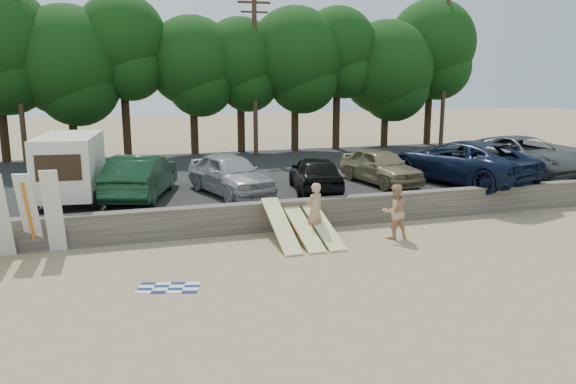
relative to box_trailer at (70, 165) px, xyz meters
name	(u,v)px	position (x,y,z in m)	size (l,w,h in m)	color
ground	(321,255)	(7.20, -6.25, -2.06)	(120.00, 120.00, 0.00)	tan
seawall	(291,214)	(7.20, -3.25, -1.56)	(44.00, 0.50, 1.00)	#6B6356
parking_lot	(243,180)	(7.20, 4.25, -1.71)	(44.00, 14.50, 0.70)	#282828
treeline	(205,54)	(6.67, 11.23, 4.25)	(33.18, 6.20, 9.18)	#382616
utility_poles	(255,70)	(9.20, 9.75, 3.37)	(25.80, 0.26, 9.00)	#473321
box_trailer	(70,165)	(0.00, 0.00, 0.00)	(2.53, 4.00, 2.42)	silver
car_1	(141,176)	(2.42, 0.17, -0.54)	(1.72, 4.93, 1.62)	#143920
car_2	(230,174)	(5.70, -0.27, -0.57)	(1.85, 4.60, 1.57)	#A5A4A9
car_3	(315,173)	(8.96, -0.84, -0.63)	(1.71, 4.26, 1.45)	black
car_4	(381,166)	(12.15, -0.05, -0.62)	(1.74, 4.32, 1.47)	#837853
car_5	(461,161)	(15.53, -0.76, -0.46)	(2.97, 6.44, 1.79)	black
car_6	(523,155)	(19.52, 0.19, -0.51)	(2.82, 6.12, 1.70)	#474A4C
surfboard_upright_3	(0,216)	(-1.68, -3.89, -0.79)	(0.50, 0.06, 2.60)	silver
surfboard_upright_4	(29,213)	(-0.94, -3.69, -0.81)	(0.50, 0.06, 2.60)	silver
surfboard_upright_5	(53,211)	(-0.28, -3.78, -0.78)	(0.50, 0.06, 2.60)	silver
surfboard_low_0	(281,225)	(6.39, -4.77, -1.47)	(0.56, 3.00, 0.07)	#EDEA95
surfboard_low_1	(303,227)	(7.13, -4.73, -1.61)	(0.56, 3.00, 0.07)	#EDEA95
surfboard_low_2	(322,225)	(7.79, -4.73, -1.61)	(0.56, 3.00, 0.07)	#EDEA95
beachgoer_a	(315,210)	(7.60, -4.53, -1.15)	(0.66, 0.43, 1.82)	tan
beachgoer_b	(394,211)	(10.03, -5.35, -1.16)	(0.87, 0.68, 1.78)	tan
cooler	(313,229)	(7.71, -4.07, -1.90)	(0.38, 0.30, 0.32)	#238042
gear_bag	(291,230)	(7.02, -3.85, -1.95)	(0.30, 0.25, 0.22)	#D74919
beach_towel	(168,288)	(2.63, -7.60, -2.05)	(1.50, 1.50, 0.00)	white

